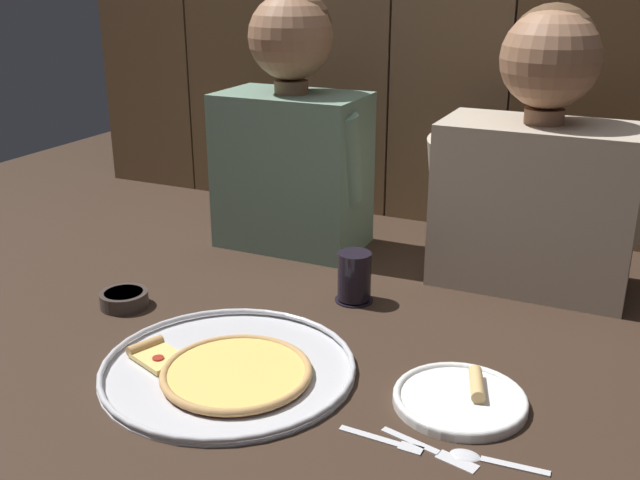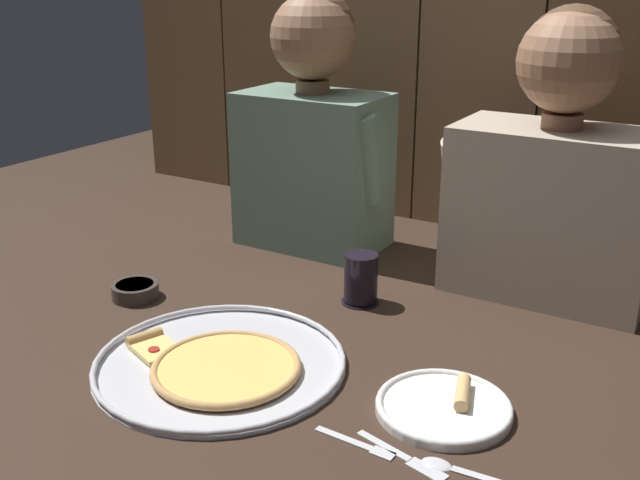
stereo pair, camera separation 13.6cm
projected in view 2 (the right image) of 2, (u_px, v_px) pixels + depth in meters
ground_plane at (307, 354)px, 1.33m from camera, size 3.20×3.20×0.00m
pizza_tray at (221, 363)px, 1.28m from camera, size 0.44×0.44×0.03m
dinner_plate at (444, 406)px, 1.15m from camera, size 0.21×0.21×0.03m
drinking_glass at (361, 279)px, 1.51m from camera, size 0.08×0.08×0.11m
dipping_bowl at (135, 290)px, 1.55m from camera, size 0.10×0.10×0.03m
table_fork at (358, 443)px, 1.07m from camera, size 0.13×0.02×0.01m
table_knife at (401, 455)px, 1.05m from camera, size 0.15×0.05×0.01m
table_spoon at (452, 467)px, 1.02m from camera, size 0.14×0.03×0.01m
diner_left at (313, 128)px, 1.76m from camera, size 0.38×0.21×0.61m
diner_right at (557, 169)px, 1.49m from camera, size 0.44×0.22×0.59m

